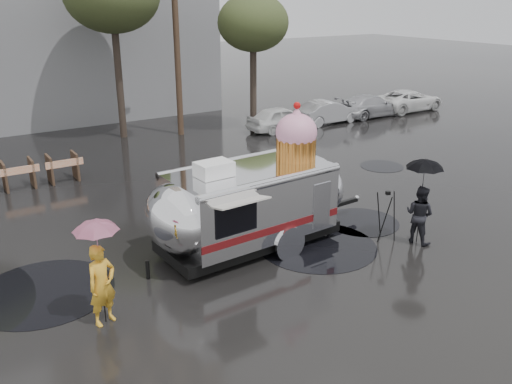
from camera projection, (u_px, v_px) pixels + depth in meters
ground at (329, 260)px, 13.80m from camera, size 120.00×120.00×0.00m
puddles at (254, 243)px, 14.70m from camera, size 15.79×6.66×0.01m
utility_pole at (176, 35)px, 24.53m from camera, size 1.60×0.28×9.00m
tree_right at (253, 24)px, 25.37m from camera, size 3.36×3.36×6.42m
barricade_row at (18, 174)px, 18.67m from camera, size 4.30×0.80×1.00m
parked_cars at (354, 106)px, 29.01m from camera, size 13.20×1.90×1.50m
airstream_trailer at (252, 200)px, 14.08m from camera, size 7.07×2.90×3.81m
person_left at (102, 285)px, 10.89m from camera, size 0.73×0.60×1.73m
umbrella_pink at (97, 237)px, 10.52m from camera, size 1.10×1.10×2.30m
person_right at (419, 215)px, 14.51m from camera, size 0.60×0.85×1.61m
umbrella_black at (424, 174)px, 14.11m from camera, size 1.21×1.21×2.38m
tripod at (386, 212)px, 14.68m from camera, size 0.58×0.54×1.41m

